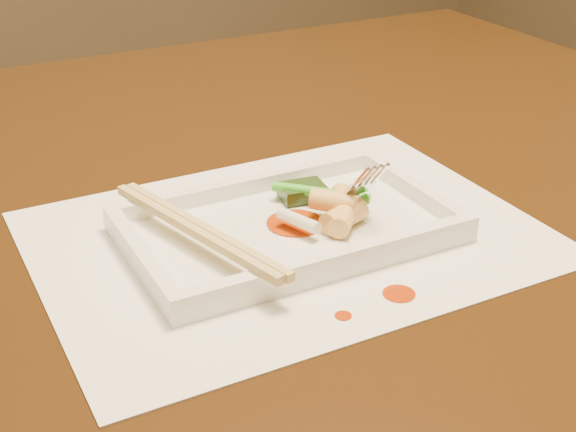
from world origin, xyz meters
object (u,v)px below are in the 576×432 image
placemat (288,236)px  chopstick_a (193,230)px  table (151,284)px  plate_base (288,231)px  fork (353,120)px

placemat → chopstick_a: (-0.08, 0.00, 0.03)m
table → placemat: bearing=-61.2°
table → placemat: placemat is taller
plate_base → fork: (0.07, 0.02, 0.08)m
placemat → table: bearing=118.8°
table → fork: size_ratio=10.00×
placemat → chopstick_a: 0.09m
table → plate_base: 0.19m
plate_base → fork: size_ratio=1.86×
table → chopstick_a: 0.19m
placemat → chopstick_a: chopstick_a is taller
plate_base → table: bearing=118.8°
plate_base → chopstick_a: size_ratio=1.31×
placemat → plate_base: 0.00m
chopstick_a → placemat: bearing=0.0°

